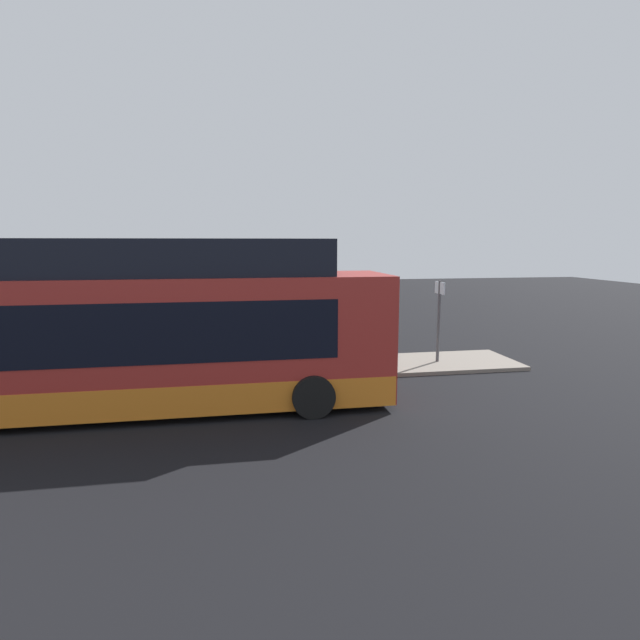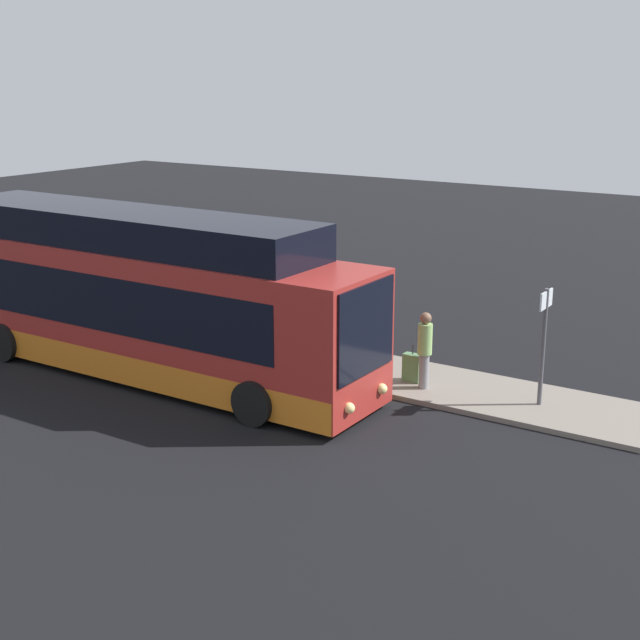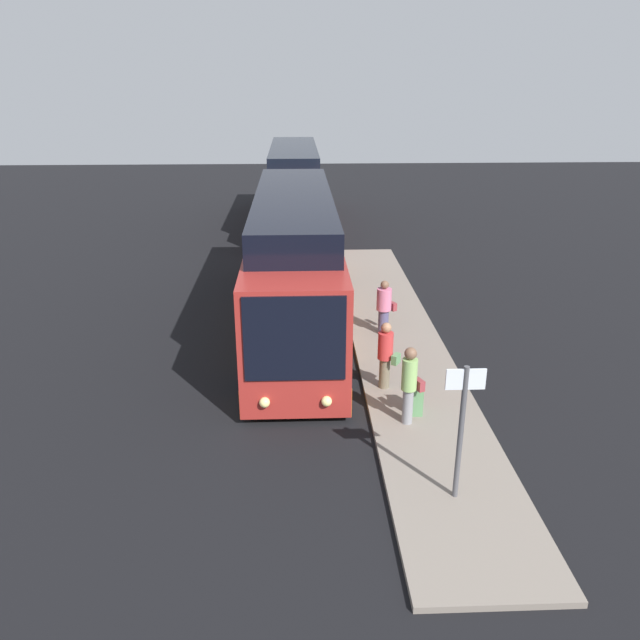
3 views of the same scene
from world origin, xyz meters
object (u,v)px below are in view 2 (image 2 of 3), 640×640
object	(u,v)px
bus_lead	(141,302)
suitcase	(412,368)
passenger_boarding	(250,318)
sign_post	(544,334)
passenger_waiting	(425,346)
passenger_with_bags	(355,341)

from	to	relation	value
bus_lead	suitcase	distance (m)	6.76
passenger_boarding	suitcase	distance (m)	4.76
passenger_boarding	sign_post	world-z (taller)	sign_post
passenger_boarding	passenger_waiting	bearing A→B (deg)	-31.29
passenger_boarding	passenger_waiting	world-z (taller)	passenger_waiting
passenger_boarding	passenger_with_bags	bearing A→B (deg)	-36.77
passenger_waiting	sign_post	xyz separation A→B (m)	(2.64, 0.43, 0.62)
bus_lead	suitcase	size ratio (longest dim) A/B	13.73
passenger_waiting	sign_post	size ratio (longest dim) A/B	0.69
passenger_with_bags	suitcase	distance (m)	1.50
sign_post	passenger_boarding	bearing A→B (deg)	-177.97
passenger_with_bags	passenger_waiting	bearing A→B (deg)	42.07
passenger_waiting	passenger_with_bags	xyz separation A→B (m)	(-1.70, -0.28, -0.08)
passenger_waiting	sign_post	distance (m)	2.74
sign_post	suitcase	bearing A→B (deg)	-176.90
passenger_with_bags	sign_post	distance (m)	4.44
bus_lead	sign_post	world-z (taller)	bus_lead
bus_lead	passenger_waiting	size ratio (longest dim) A/B	6.88
bus_lead	passenger_waiting	distance (m)	6.96
passenger_boarding	sign_post	bearing A→B (deg)	-27.57
passenger_boarding	suitcase	bearing A→B (deg)	-28.26
bus_lead	suitcase	xyz separation A→B (m)	(6.02, 2.75, -1.37)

